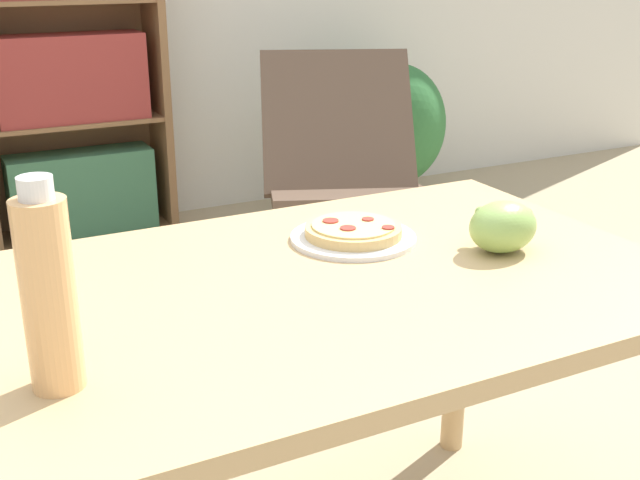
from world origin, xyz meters
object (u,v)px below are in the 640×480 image
object	(u,v)px
pizza_on_plate	(353,233)
grape_bunch	(503,226)
lounge_chair_far	(343,207)
potted_plant_floor	(395,131)
drink_bottle	(48,292)
bookshelf	(69,73)

from	to	relation	value
pizza_on_plate	grape_bunch	distance (m)	0.29
lounge_chair_far	pizza_on_plate	bearing A→B (deg)	-95.58
pizza_on_plate	lounge_chair_far	distance (m)	1.70
grape_bunch	potted_plant_floor	world-z (taller)	grape_bunch
drink_bottle	lounge_chair_far	distance (m)	2.32
grape_bunch	lounge_chair_far	xyz separation A→B (m)	(0.55, 1.62, -0.49)
grape_bunch	drink_bottle	distance (m)	0.86
pizza_on_plate	potted_plant_floor	size ratio (longest dim) A/B	0.33
potted_plant_floor	grape_bunch	bearing A→B (deg)	-117.91
drink_bottle	lounge_chair_far	bearing A→B (deg)	51.56
drink_bottle	potted_plant_floor	xyz separation A→B (m)	(2.05, 2.41, -0.45)
pizza_on_plate	drink_bottle	distance (m)	0.71
drink_bottle	potted_plant_floor	size ratio (longest dim) A/B	0.38
lounge_chair_far	drink_bottle	bearing A→B (deg)	-105.88
drink_bottle	bookshelf	bearing A→B (deg)	78.94
grape_bunch	potted_plant_floor	xyz separation A→B (m)	(1.20, 2.27, -0.37)
drink_bottle	bookshelf	distance (m)	2.76
pizza_on_plate	grape_bunch	xyz separation A→B (m)	(0.22, -0.18, 0.04)
bookshelf	grape_bunch	bearing A→B (deg)	-83.01
drink_bottle	bookshelf	world-z (taller)	bookshelf
lounge_chair_far	grape_bunch	bearing A→B (deg)	-86.12
pizza_on_plate	lounge_chair_far	size ratio (longest dim) A/B	0.27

